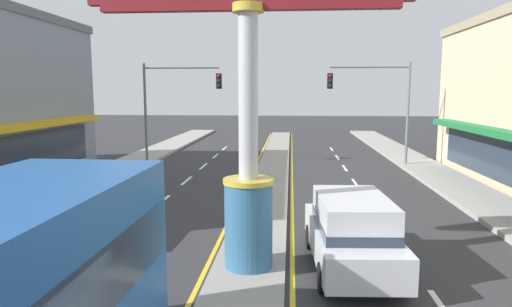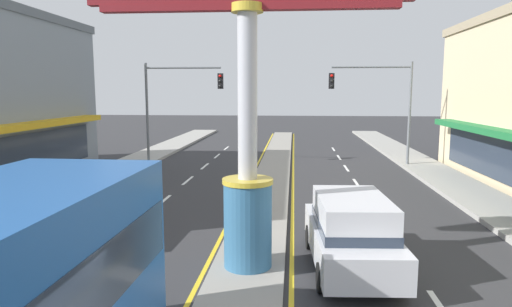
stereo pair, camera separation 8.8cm
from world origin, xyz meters
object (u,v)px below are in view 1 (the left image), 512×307
suv_near_right_lane (352,231)px  suv_near_left_lane (51,214)px  traffic_light_right_side (378,95)px  district_sign (248,94)px  traffic_light_left_side (173,95)px

suv_near_right_lane → suv_near_left_lane: 8.50m
traffic_light_right_side → suv_near_left_lane: (-12.02, -15.16, -3.26)m
district_sign → traffic_light_left_side: bearing=110.6°
suv_near_right_lane → suv_near_left_lane: bearing=173.1°
district_sign → suv_near_left_lane: size_ratio=1.70×
traffic_light_left_side → traffic_light_right_side: size_ratio=1.00×
district_sign → suv_near_right_lane: size_ratio=1.70×
district_sign → traffic_light_left_side: district_sign is taller
traffic_light_left_side → suv_near_right_lane: bearing=-61.5°
suv_near_right_lane → district_sign: bearing=-172.2°
district_sign → traffic_light_left_side: size_ratio=1.29×
traffic_light_right_side → suv_near_right_lane: traffic_light_right_side is taller
district_sign → traffic_light_left_side: 17.52m
traffic_light_left_side → suv_near_left_lane: bearing=-88.9°
district_sign → suv_near_right_lane: 4.30m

